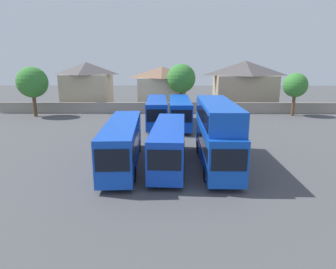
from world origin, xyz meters
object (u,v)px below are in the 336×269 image
at_px(bus_4, 157,111).
at_px(tree_behind_wall, 295,85).
at_px(house_terrace_centre, 162,87).
at_px(bus_1, 122,141).
at_px(tree_right_of_lot, 181,79).
at_px(bus_2, 169,142).
at_px(bus_5, 180,111).
at_px(house_terrace_left, 87,85).
at_px(house_terrace_right, 245,84).
at_px(tree_left_of_lot, 32,82).
at_px(bus_3, 217,130).

height_order(bus_4, tree_behind_wall, tree_behind_wall).
distance_m(house_terrace_centre, tree_behind_wall, 22.49).
height_order(bus_1, tree_right_of_lot, tree_right_of_lot).
height_order(bus_2, tree_behind_wall, tree_behind_wall).
distance_m(bus_5, tree_behind_wall, 19.86).
xyz_separation_m(bus_4, house_terrace_left, (-13.23, 15.10, 2.20)).
bearing_deg(tree_behind_wall, bus_2, -129.79).
distance_m(bus_4, house_terrace_left, 20.19).
bearing_deg(bus_2, tree_right_of_lot, 178.76).
distance_m(bus_1, bus_5, 16.28).
bearing_deg(house_terrace_left, house_terrace_centre, 4.73).
height_order(bus_1, tree_behind_wall, tree_behind_wall).
relative_size(bus_1, house_terrace_right, 1.05).
height_order(bus_2, tree_right_of_lot, tree_right_of_lot).
height_order(house_terrace_right, tree_right_of_lot, house_terrace_right).
relative_size(bus_4, house_terrace_right, 1.03).
height_order(house_terrace_centre, tree_left_of_lot, tree_left_of_lot).
height_order(bus_1, house_terrace_right, house_terrace_right).
bearing_deg(bus_4, tree_right_of_lot, 161.31).
xyz_separation_m(bus_4, tree_behind_wall, (21.06, 7.77, 2.72)).
bearing_deg(bus_1, tree_behind_wall, 132.01).
bearing_deg(tree_behind_wall, bus_1, -134.78).
height_order(house_terrace_right, tree_left_of_lot, house_terrace_right).
height_order(bus_5, house_terrace_centre, house_terrace_centre).
bearing_deg(tree_right_of_lot, bus_5, -92.74).
relative_size(bus_5, tree_behind_wall, 1.80).
xyz_separation_m(house_terrace_left, house_terrace_centre, (13.47, 1.11, -0.41)).
bearing_deg(bus_5, tree_left_of_lot, -107.28).
bearing_deg(tree_left_of_lot, bus_3, -41.93).
bearing_deg(bus_2, bus_1, -86.85).
bearing_deg(house_terrace_left, tree_left_of_lot, -125.80).
relative_size(bus_5, tree_left_of_lot, 1.57).
xyz_separation_m(house_terrace_centre, tree_behind_wall, (20.82, -8.45, 0.92)).
relative_size(house_terrace_centre, tree_behind_wall, 1.34).
bearing_deg(house_terrace_centre, bus_5, -80.34).
bearing_deg(tree_left_of_lot, bus_1, -52.35).
xyz_separation_m(house_terrace_centre, tree_left_of_lot, (-19.48, -9.45, 1.41)).
bearing_deg(bus_3, tree_right_of_lot, -175.30).
bearing_deg(bus_2, house_terrace_right, 159.45).
relative_size(house_terrace_left, house_terrace_centre, 0.94).
bearing_deg(house_terrace_centre, tree_left_of_lot, -154.13).
distance_m(house_terrace_right, tree_right_of_lot, 12.44).
height_order(bus_4, tree_left_of_lot, tree_left_of_lot).
height_order(house_terrace_centre, tree_right_of_lot, tree_right_of_lot).
bearing_deg(bus_4, bus_3, 17.26).
xyz_separation_m(bus_5, house_terrace_centre, (-2.77, 16.26, 1.80)).
distance_m(house_terrace_left, tree_left_of_lot, 10.32).
distance_m(house_terrace_left, house_terrace_right, 28.58).
xyz_separation_m(bus_2, house_terrace_centre, (-1.45, 31.70, 1.92)).
xyz_separation_m(bus_3, tree_right_of_lot, (-1.90, 27.72, 2.66)).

